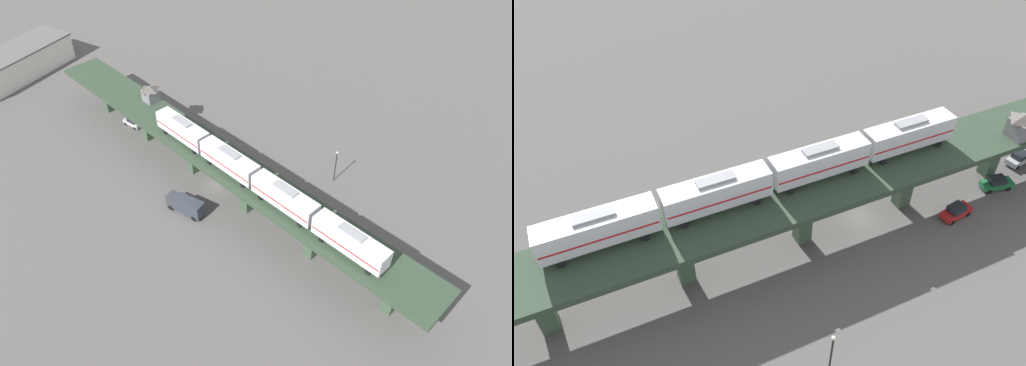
% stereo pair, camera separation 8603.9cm
% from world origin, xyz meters
% --- Properties ---
extents(ground_plane, '(400.00, 400.00, 0.00)m').
position_xyz_m(ground_plane, '(0.00, 0.00, 0.00)').
color(ground_plane, '#514F4C').
extents(elevated_viaduct, '(36.76, 90.01, 7.99)m').
position_xyz_m(elevated_viaduct, '(-0.06, -0.18, 6.86)').
color(elevated_viaduct, '#2C3D2C').
rests_on(elevated_viaduct, ground).
extents(subway_train, '(18.24, 48.18, 4.45)m').
position_xyz_m(subway_train, '(-5.16, -11.18, 10.53)').
color(subway_train, silver).
rests_on(subway_train, elevated_viaduct).
extents(signal_hut, '(4.07, 4.07, 3.40)m').
position_xyz_m(signal_hut, '(9.14, 20.07, 9.79)').
color(signal_hut, slate).
rests_on(signal_hut, elevated_viaduct).
extents(street_car_red, '(2.61, 4.66, 1.89)m').
position_xyz_m(street_car_red, '(8.44, 9.35, 0.94)').
color(street_car_red, '#AD1E1E').
rests_on(street_car_red, ground).
extents(street_car_green, '(3.82, 4.70, 1.89)m').
position_xyz_m(street_car_green, '(9.31, 18.41, 0.94)').
color(street_car_green, '#1E6638').
rests_on(street_car_green, ground).
extents(street_car_silver, '(2.52, 4.64, 1.89)m').
position_xyz_m(street_car_silver, '(8.85, 26.12, 0.94)').
color(street_car_silver, '#B7BABF').
rests_on(street_car_silver, ground).
extents(delivery_truck, '(2.89, 7.36, 3.20)m').
position_xyz_m(delivery_truck, '(-8.29, 1.17, 1.76)').
color(delivery_truck, '#333338').
rests_on(delivery_truck, ground).
extents(street_lamp, '(0.44, 0.44, 6.94)m').
position_xyz_m(street_lamp, '(11.75, -19.28, 4.11)').
color(street_lamp, black).
rests_on(street_lamp, ground).
extents(warehouse_building, '(29.08, 11.77, 6.80)m').
position_xyz_m(warehouse_building, '(13.19, 64.64, 3.41)').
color(warehouse_building, beige).
rests_on(warehouse_building, ground).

